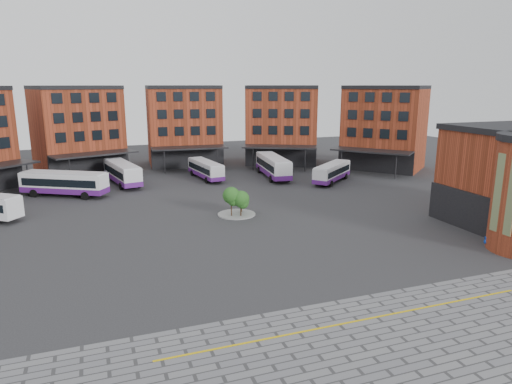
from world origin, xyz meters
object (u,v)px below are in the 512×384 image
object	(u,v)px
tree_island	(238,200)
blue_car	(507,241)
bus_b	(64,183)
bus_e	(273,166)
bus_d	(206,169)
bus_c	(122,173)
bus_f	(332,172)

from	to	relation	value
tree_island	blue_car	bearing A→B (deg)	-42.38
bus_b	bus_e	distance (m)	31.44
bus_b	bus_e	size ratio (longest dim) A/B	0.92
bus_d	blue_car	size ratio (longest dim) A/B	2.73
bus_c	blue_car	distance (m)	51.58
bus_e	blue_car	bearing A→B (deg)	-71.06
bus_c	bus_f	distance (m)	32.03
bus_c	bus_f	world-z (taller)	bus_c
tree_island	bus_b	distance (m)	25.60
bus_c	bus_d	xyz separation A→B (m)	(12.82, -0.31, -0.23)
bus_e	bus_f	size ratio (longest dim) A/B	1.34
tree_island	bus_d	xyz separation A→B (m)	(1.50, 21.83, -0.30)
bus_b	tree_island	bearing A→B (deg)	-100.68
bus_e	bus_f	world-z (taller)	bus_e
bus_c	bus_f	size ratio (longest dim) A/B	1.29
bus_d	blue_car	distance (m)	44.58
bus_d	bus_e	bearing A→B (deg)	-21.04
bus_e	bus_f	distance (m)	9.73
tree_island	bus_f	bearing A→B (deg)	33.46
blue_car	bus_f	bearing A→B (deg)	14.43
tree_island	bus_f	xyz separation A→B (m)	(19.31, 12.76, -0.31)
tree_island	bus_d	bearing A→B (deg)	86.08
bus_b	bus_f	bearing A→B (deg)	-65.54
tree_island	bus_b	size ratio (longest dim) A/B	0.38
tree_island	bus_c	size ratio (longest dim) A/B	0.37
bus_d	bus_b	bearing A→B (deg)	-174.11
bus_b	blue_car	xyz separation A→B (m)	(39.59, -35.44, -1.17)
bus_f	blue_car	distance (m)	31.35
bus_b	bus_e	bearing A→B (deg)	-55.05
blue_car	tree_island	bearing A→B (deg)	60.15
bus_d	bus_e	distance (m)	10.91
bus_d	bus_c	bearing A→B (deg)	171.09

